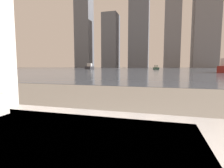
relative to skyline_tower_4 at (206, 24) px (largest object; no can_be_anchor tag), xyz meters
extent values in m
cube|color=slate|center=(-25.46, -56.00, -26.12)|extent=(180.00, 110.00, 0.01)
cube|color=navy|center=(-0.74, -35.00, -25.85)|extent=(2.52, 3.20, 0.54)
cube|color=silver|center=(-0.74, -35.00, -25.26)|extent=(1.27, 1.39, 0.62)
cube|color=#2D2D33|center=(-45.49, -69.08, -25.71)|extent=(2.20, 4.83, 0.82)
cube|color=silver|center=(-45.49, -69.08, -24.83)|extent=(1.38, 1.88, 0.93)
cube|color=#335647|center=(-26.12, -69.69, -25.84)|extent=(1.74, 3.29, 0.55)
cube|color=silver|center=(-26.12, -69.69, -25.26)|extent=(1.02, 1.32, 0.63)
cube|color=slate|center=(-78.70, 0.00, 3.68)|extent=(10.99, 10.18, 59.62)
cube|color=slate|center=(-58.73, 0.00, -7.97)|extent=(10.01, 12.37, 36.30)
cube|color=slate|center=(-39.42, 0.00, -0.71)|extent=(12.28, 12.95, 50.83)
cube|color=slate|center=(-18.61, 0.00, -1.74)|extent=(9.80, 6.83, 48.78)
cube|color=slate|center=(0.00, 0.00, 0.00)|extent=(13.78, 12.71, 52.25)
camera|label=1|loc=(-24.80, -117.90, -25.32)|focal=28.00mm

